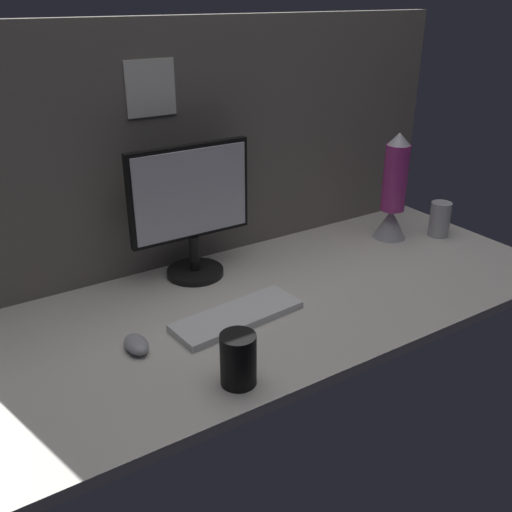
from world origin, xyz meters
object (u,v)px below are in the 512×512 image
monitor (191,206)px  lava_lamp (393,195)px  mug_black_travel (238,359)px  mug_steel (440,219)px  keyboard (237,316)px  mouse (136,344)px

monitor → lava_lamp: size_ratio=1.08×
mug_black_travel → mug_steel: same height
mug_black_travel → keyboard: bearing=59.7°
monitor → mug_steel: bearing=-12.6°
keyboard → mug_black_travel: bearing=-125.5°
monitor → mug_black_travel: (-16.84, -55.45, -16.41)cm
monitor → mouse: size_ratio=4.34×
mouse → lava_lamp: (105.63, 18.72, 14.48)cm
lava_lamp → mug_steel: bearing=-27.7°
lava_lamp → mug_black_travel: bearing=-154.3°
mug_black_travel → mouse: bearing=120.6°
keyboard → lava_lamp: 80.60cm
mug_steel → lava_lamp: bearing=152.3°
mouse → mug_black_travel: bearing=-56.9°
mouse → monitor: bearing=46.3°
keyboard → mouse: (-28.94, 0.92, 0.70)cm
mug_black_travel → lava_lamp: 101.27cm
mouse → lava_lamp: 108.24cm
monitor → lava_lamp: bearing=-9.0°
mug_steel → keyboard: bearing=-173.2°
mouse → mug_steel: bearing=7.2°
keyboard → mug_steel: mug_steel is taller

